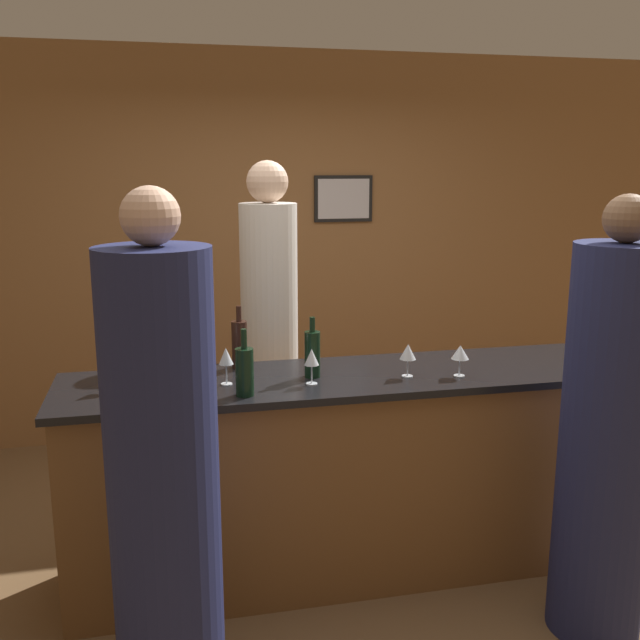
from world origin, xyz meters
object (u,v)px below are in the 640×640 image
(guest_1, at_px, (164,486))
(wine_bottle_2, at_px, (312,353))
(bartender, at_px, (270,352))
(wine_bottle_1, at_px, (245,371))
(guest_0, at_px, (608,440))
(wine_bottle_0, at_px, (239,343))

(guest_1, distance_m, wine_bottle_2, 1.07)
(bartender, relative_size, wine_bottle_1, 6.83)
(guest_1, relative_size, wine_bottle_2, 6.71)
(bartender, height_order, guest_0, bartender)
(wine_bottle_1, bearing_deg, wine_bottle_2, 31.44)
(wine_bottle_2, bearing_deg, guest_1, -131.91)
(guest_0, height_order, guest_1, guest_1)
(bartender, bearing_deg, guest_0, 130.83)
(wine_bottle_1, bearing_deg, wine_bottle_0, 86.51)
(bartender, distance_m, wine_bottle_2, 0.73)
(guest_0, height_order, wine_bottle_0, guest_0)
(guest_0, relative_size, wine_bottle_0, 6.10)
(guest_0, relative_size, guest_1, 0.98)
(guest_1, bearing_deg, wine_bottle_1, 57.96)
(guest_0, relative_size, wine_bottle_1, 6.38)
(bartender, bearing_deg, guest_1, 67.87)
(bartender, relative_size, guest_0, 1.07)
(wine_bottle_1, bearing_deg, bartender, 74.88)
(guest_1, xyz_separation_m, wine_bottle_2, (0.70, 0.78, 0.24))
(wine_bottle_1, distance_m, wine_bottle_2, 0.40)
(wine_bottle_0, relative_size, wine_bottle_1, 1.05)
(wine_bottle_0, distance_m, wine_bottle_2, 0.39)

